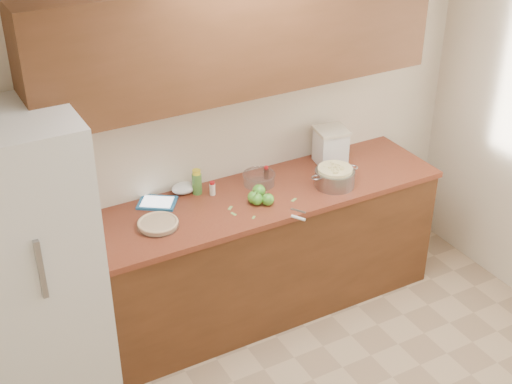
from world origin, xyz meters
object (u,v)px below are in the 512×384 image
flour_canister (331,146)px  tablet (157,203)px  pie (158,224)px  colander (335,177)px

flour_canister → tablet: (-1.28, 0.06, -0.12)m
pie → colander: size_ratio=0.71×
pie → flour_canister: flour_canister is taller
flour_canister → colander: bearing=-118.7°
pie → tablet: (0.10, 0.26, -0.01)m
pie → colander: (1.22, -0.09, 0.04)m
colander → flour_canister: flour_canister is taller
pie → tablet: pie is taller
pie → colander: 1.23m
colander → tablet: 1.18m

